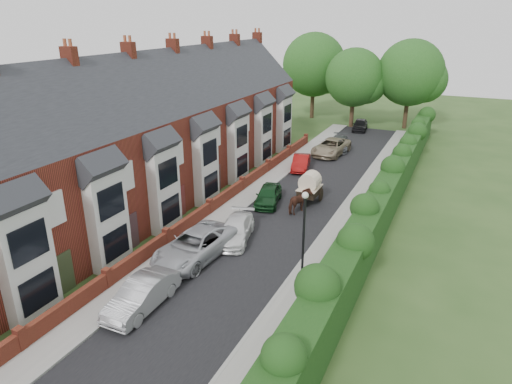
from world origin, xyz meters
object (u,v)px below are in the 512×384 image
at_px(car_black, 360,125).
at_px(horse, 300,202).
at_px(car_green, 268,195).
at_px(car_beige, 331,147).
at_px(car_silver_a, 142,295).
at_px(car_silver_b, 195,245).
at_px(car_white, 236,230).
at_px(car_red, 301,162).
at_px(horse_cart, 310,185).
at_px(car_grey, 339,143).
at_px(lamppost, 304,229).

distance_m(car_black, horse, 25.91).
bearing_deg(car_green, car_beige, 74.53).
distance_m(car_silver_a, horse, 13.66).
relative_size(car_silver_b, car_white, 1.29).
xyz_separation_m(car_red, horse_cart, (3.13, -6.94, 0.69)).
height_order(car_white, car_beige, car_beige).
bearing_deg(car_silver_a, car_silver_b, 92.38).
relative_size(car_white, car_beige, 0.81).
height_order(car_red, car_black, car_black).
relative_size(car_silver_b, car_beige, 1.04).
bearing_deg(car_silver_a, car_red, 90.09).
relative_size(car_green, car_beige, 0.72).
relative_size(car_silver_a, horse_cart, 1.34).
bearing_deg(car_beige, horse_cart, -75.48).
distance_m(car_white, car_grey, 22.03).
bearing_deg(car_silver_b, horse, 74.53).
relative_size(car_red, horse_cart, 1.21).
height_order(car_silver_a, car_black, car_silver_a).
bearing_deg(lamppost, car_beige, 102.73).
xyz_separation_m(car_green, car_red, (-0.53, 8.44, -0.04)).
bearing_deg(car_black, car_red, -101.36).
bearing_deg(car_green, lamppost, -71.08).
distance_m(car_silver_b, car_black, 34.21).
relative_size(car_beige, car_black, 1.39).
distance_m(lamppost, car_beige, 24.12).
bearing_deg(car_silver_a, car_beige, 87.72).
bearing_deg(horse, car_green, 0.87).
height_order(car_grey, horse, horse).
height_order(car_silver_b, car_black, car_silver_b).
bearing_deg(car_silver_b, car_black, 92.83).
xyz_separation_m(car_grey, horse, (1.74, -16.65, 0.18)).
xyz_separation_m(car_silver_b, horse_cart, (3.14, 10.44, 0.53)).
height_order(car_silver_b, car_green, car_silver_b).
height_order(lamppost, horse, lamppost).
bearing_deg(horse_cart, car_beige, 99.18).
bearing_deg(car_white, car_silver_b, -122.73).
relative_size(car_grey, horse, 2.28).
distance_m(car_silver_a, car_black, 39.22).
bearing_deg(car_white, horse, 54.04).
bearing_deg(lamppost, car_red, 109.74).
bearing_deg(car_silver_a, horse, 77.28).
xyz_separation_m(car_red, car_beige, (1.10, 5.60, 0.12)).
distance_m(car_silver_b, car_beige, 23.01).
distance_m(horse, horse_cart, 2.17).
bearing_deg(car_red, horse, -84.22).
bearing_deg(car_black, lamppost, -88.42).
xyz_separation_m(car_silver_a, car_black, (1.15, 39.20, -0.04)).
relative_size(car_white, horse_cart, 1.37).
height_order(car_white, car_green, car_green).
bearing_deg(car_red, car_black, 72.01).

